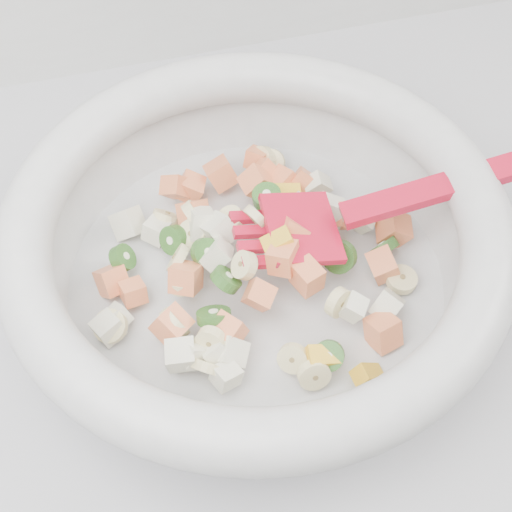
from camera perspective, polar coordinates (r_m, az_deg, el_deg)
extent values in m
cube|color=#A2A2A8|center=(1.08, 0.54, -14.30)|extent=(2.00, 0.60, 0.90)
cylinder|color=silver|center=(0.66, 0.00, -2.09)|extent=(0.32, 0.32, 0.02)
torus|color=silver|center=(0.60, 0.00, 2.13)|extent=(0.40, 0.40, 0.04)
cylinder|color=beige|center=(0.60, 6.00, -3.38)|extent=(0.03, 0.02, 0.03)
cylinder|color=beige|center=(0.58, 4.25, -8.61)|extent=(0.03, 0.02, 0.03)
cylinder|color=beige|center=(0.63, -5.70, -0.20)|extent=(0.03, 0.03, 0.03)
cylinder|color=beige|center=(0.72, 1.10, 6.79)|extent=(0.03, 0.03, 0.03)
cylinder|color=beige|center=(0.63, -1.89, 2.58)|extent=(0.03, 0.03, 0.02)
cylinder|color=beige|center=(0.63, -0.02, 2.84)|extent=(0.02, 0.03, 0.03)
cylinder|color=beige|center=(0.64, -4.66, 1.57)|extent=(0.03, 0.03, 0.02)
cylinder|color=beige|center=(0.58, -3.31, -6.18)|extent=(0.03, 0.02, 0.03)
cylinder|color=beige|center=(0.67, -6.54, 2.80)|extent=(0.03, 0.03, 0.03)
cylinder|color=beige|center=(0.65, 10.55, -1.69)|extent=(0.04, 0.04, 0.01)
cylinder|color=beige|center=(0.58, -3.50, -8.09)|extent=(0.03, 0.03, 0.03)
cylinder|color=beige|center=(0.62, -10.54, -5.03)|extent=(0.04, 0.04, 0.02)
cylinder|color=beige|center=(0.59, 2.70, -7.44)|extent=(0.03, 0.03, 0.03)
cylinder|color=beige|center=(0.72, 0.46, 6.98)|extent=(0.02, 0.03, 0.03)
cylinder|color=beige|center=(0.65, -4.43, 2.94)|extent=(0.02, 0.04, 0.04)
cylinder|color=beige|center=(0.60, -0.86, -0.68)|extent=(0.03, 0.03, 0.03)
cylinder|color=beige|center=(0.62, -5.36, -2.00)|extent=(0.03, 0.03, 0.02)
cylinder|color=beige|center=(0.60, -5.94, -4.86)|extent=(0.03, 0.03, 0.04)
cube|color=#FF8250|center=(0.69, 1.95, 5.38)|extent=(0.03, 0.03, 0.03)
cube|color=#FF8250|center=(0.69, 3.44, 5.45)|extent=(0.03, 0.03, 0.03)
cube|color=#FF8250|center=(0.62, 2.64, 1.65)|extent=(0.03, 0.03, 0.03)
cube|color=#FF8250|center=(0.60, 0.25, -2.85)|extent=(0.03, 0.03, 0.03)
cube|color=#FF8250|center=(0.64, 9.21, -0.67)|extent=(0.03, 0.03, 0.03)
cube|color=#FF8250|center=(0.59, -2.02, -5.39)|extent=(0.03, 0.03, 0.03)
cube|color=#FF8250|center=(0.72, 0.05, 7.09)|extent=(0.03, 0.03, 0.02)
cube|color=#FF8250|center=(0.70, -4.77, 5.00)|extent=(0.03, 0.03, 0.03)
cube|color=#FF8250|center=(0.67, 10.00, 1.92)|extent=(0.03, 0.03, 0.03)
cube|color=#FF8250|center=(0.69, 0.05, 5.41)|extent=(0.03, 0.03, 0.03)
cube|color=#FF8250|center=(0.70, 0.63, 6.12)|extent=(0.03, 0.03, 0.03)
cube|color=#FF8250|center=(0.70, -2.56, 6.00)|extent=(0.03, 0.03, 0.03)
cube|color=#FF8250|center=(0.66, -4.57, 3.07)|extent=(0.03, 0.03, 0.03)
cube|color=#FF8250|center=(0.69, -5.85, 5.01)|extent=(0.03, 0.03, 0.03)
cube|color=#FF8250|center=(0.64, -10.42, -1.78)|extent=(0.03, 0.04, 0.03)
cube|color=#FF8250|center=(0.63, -8.92, -2.61)|extent=(0.02, 0.02, 0.02)
cube|color=#FF8250|center=(0.61, 9.23, -5.45)|extent=(0.03, 0.03, 0.03)
cube|color=#FF8250|center=(0.60, 1.98, -0.09)|extent=(0.03, 0.03, 0.03)
cube|color=#FF8250|center=(0.60, -6.16, -5.01)|extent=(0.04, 0.04, 0.03)
cube|color=#FF8250|center=(0.67, 5.62, 2.92)|extent=(0.03, 0.03, 0.03)
cube|color=#FF8250|center=(0.61, -5.13, -1.60)|extent=(0.03, 0.04, 0.03)
cube|color=#FF8250|center=(0.60, 3.75, -1.49)|extent=(0.03, 0.03, 0.02)
cylinder|color=green|center=(0.60, -2.18, -1.73)|extent=(0.03, 0.04, 0.03)
cylinder|color=green|center=(0.62, -3.69, 0.31)|extent=(0.03, 0.02, 0.03)
cylinder|color=green|center=(0.59, -3.08, -4.41)|extent=(0.03, 0.03, 0.02)
cylinder|color=green|center=(0.66, 9.32, 0.57)|extent=(0.03, 0.02, 0.03)
cylinder|color=green|center=(0.63, 6.09, -0.06)|extent=(0.04, 0.04, 0.03)
cylinder|color=green|center=(0.65, -9.67, -0.15)|extent=(0.02, 0.03, 0.03)
cylinder|color=green|center=(0.65, 3.62, 3.00)|extent=(0.04, 0.04, 0.03)
cylinder|color=green|center=(0.65, -6.01, 1.17)|extent=(0.03, 0.03, 0.03)
cylinder|color=green|center=(0.65, 1.98, 3.24)|extent=(0.03, 0.03, 0.02)
cylinder|color=green|center=(0.67, 0.80, 4.28)|extent=(0.03, 0.03, 0.02)
cylinder|color=green|center=(0.59, 5.31, -7.23)|extent=(0.03, 0.03, 0.03)
cube|color=beige|center=(0.62, 9.50, -3.61)|extent=(0.03, 0.03, 0.03)
cube|color=beige|center=(0.62, -10.10, -4.41)|extent=(0.03, 0.03, 0.02)
cube|color=beige|center=(0.59, -1.93, -7.00)|extent=(0.03, 0.03, 0.03)
cube|color=beige|center=(0.68, 7.80, 2.70)|extent=(0.03, 0.03, 0.03)
cube|color=beige|center=(0.59, -4.41, -7.05)|extent=(0.03, 0.03, 0.03)
cube|color=beige|center=(0.68, -9.27, 2.36)|extent=(0.03, 0.04, 0.04)
cube|color=beige|center=(0.67, -7.27, 1.82)|extent=(0.03, 0.03, 0.02)
cube|color=beige|center=(0.66, 5.44, 3.30)|extent=(0.03, 0.03, 0.03)
cube|color=beige|center=(0.69, 4.53, 5.21)|extent=(0.03, 0.02, 0.03)
cube|color=beige|center=(0.61, 7.05, -3.72)|extent=(0.03, 0.03, 0.02)
cube|color=beige|center=(0.64, -4.04, 2.36)|extent=(0.02, 0.03, 0.03)
cube|color=beige|center=(0.58, -2.18, -8.68)|extent=(0.03, 0.02, 0.02)
cube|color=beige|center=(0.62, -2.90, 0.09)|extent=(0.03, 0.03, 0.03)
cube|color=beige|center=(0.58, -2.87, -6.95)|extent=(0.02, 0.02, 0.03)
cube|color=beige|center=(0.59, -5.44, -7.16)|extent=(0.03, 0.03, 0.02)
cube|color=beige|center=(0.66, 3.06, 3.47)|extent=(0.03, 0.03, 0.02)
cube|color=beige|center=(0.63, -2.67, 1.90)|extent=(0.03, 0.03, 0.03)
cube|color=beige|center=(0.62, -10.72, -5.18)|extent=(0.03, 0.03, 0.02)
cube|color=yellow|center=(0.60, 8.12, -8.60)|extent=(0.03, 0.02, 0.03)
cube|color=yellow|center=(0.68, 2.11, 4.45)|extent=(0.03, 0.02, 0.02)
cube|color=yellow|center=(0.60, 1.65, 0.92)|extent=(0.03, 0.02, 0.02)
cube|color=yellow|center=(0.59, 4.86, -7.32)|extent=(0.03, 0.02, 0.02)
cube|color=#B10F26|center=(0.62, 3.35, 2.02)|extent=(0.06, 0.07, 0.02)
cube|color=#B10F26|center=(0.63, -0.66, 2.83)|extent=(0.03, 0.01, 0.01)
cube|color=#B10F26|center=(0.62, -0.36, 1.77)|extent=(0.03, 0.01, 0.01)
cube|color=#B10F26|center=(0.61, -0.05, 0.67)|extent=(0.03, 0.01, 0.01)
cube|color=#B10F26|center=(0.60, 0.27, -0.46)|extent=(0.03, 0.01, 0.01)
cube|color=#B10F26|center=(0.64, 15.23, 5.40)|extent=(0.21, 0.03, 0.05)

